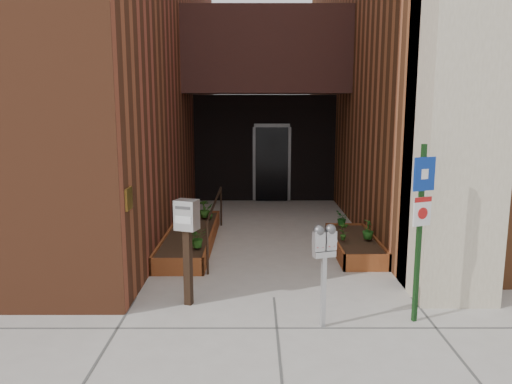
{
  "coord_description": "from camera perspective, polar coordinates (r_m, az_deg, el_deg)",
  "views": [
    {
      "loc": [
        -0.27,
        -6.84,
        2.79
      ],
      "look_at": [
        -0.26,
        1.8,
        1.23
      ],
      "focal_mm": 35.0,
      "sensor_mm": 36.0,
      "label": 1
    }
  ],
  "objects": [
    {
      "name": "shrub_right_c",
      "position": [
        10.36,
        9.8,
        -2.96
      ],
      "size": [
        0.32,
        0.32,
        0.31
      ],
      "primitive_type": "imported",
      "rotation": [
        0.0,
        0.0,
        4.53
      ],
      "color": "#19581A",
      "rests_on": "planter_right"
    },
    {
      "name": "architecture",
      "position": [
        13.91,
        0.28,
        19.28
      ],
      "size": [
        20.0,
        14.6,
        10.0
      ],
      "color": "brown",
      "rests_on": "ground"
    },
    {
      "name": "shrub_right_b",
      "position": [
        9.28,
        9.99,
        -4.41
      ],
      "size": [
        0.19,
        0.19,
        0.34
      ],
      "primitive_type": "imported",
      "rotation": [
        0.0,
        0.0,
        3.1
      ],
      "color": "#2A611B",
      "rests_on": "planter_right"
    },
    {
      "name": "planter_left",
      "position": [
        9.98,
        -7.49,
        -5.3
      ],
      "size": [
        0.9,
        3.6,
        0.3
      ],
      "color": "brown",
      "rests_on": "ground"
    },
    {
      "name": "planter_right",
      "position": [
        9.6,
        11.2,
        -6.04
      ],
      "size": [
        0.8,
        2.2,
        0.3
      ],
      "color": "brown",
      "rests_on": "ground"
    },
    {
      "name": "shrub_left_b",
      "position": [
        9.95,
        -7.36,
        -3.23
      ],
      "size": [
        0.29,
        0.29,
        0.38
      ],
      "primitive_type": "imported",
      "rotation": [
        0.0,
        0.0,
        2.16
      ],
      "color": "#1C631D",
      "rests_on": "planter_left"
    },
    {
      "name": "shrub_left_d",
      "position": [
        10.84,
        -5.28,
        -2.19
      ],
      "size": [
        0.2,
        0.2,
        0.34
      ],
      "primitive_type": "imported",
      "rotation": [
        0.0,
        0.0,
        4.87
      ],
      "color": "#1C5618",
      "rests_on": "planter_left"
    },
    {
      "name": "sign_post",
      "position": [
        6.53,
        18.34,
        -2.52
      ],
      "size": [
        0.3,
        0.14,
        2.29
      ],
      "color": "#133513",
      "rests_on": "ground"
    },
    {
      "name": "shrub_left_a",
      "position": [
        8.75,
        -6.69,
        -5.19
      ],
      "size": [
        0.42,
        0.42,
        0.35
      ],
      "primitive_type": "imported",
      "rotation": [
        0.0,
        0.0,
        0.49
      ],
      "color": "#255B1A",
      "rests_on": "planter_left"
    },
    {
      "name": "handrail",
      "position": [
        9.74,
        -4.69,
        -1.93
      ],
      "size": [
        0.04,
        3.34,
        0.9
      ],
      "color": "black",
      "rests_on": "ground"
    },
    {
      "name": "shrub_left_c",
      "position": [
        10.97,
        -5.94,
        -1.92
      ],
      "size": [
        0.27,
        0.27,
        0.39
      ],
      "primitive_type": "imported",
      "rotation": [
        0.0,
        0.0,
        3.43
      ],
      "color": "#295819",
      "rests_on": "planter_left"
    },
    {
      "name": "parking_meter",
      "position": [
        6.21,
        7.82,
        -6.38
      ],
      "size": [
        0.31,
        0.19,
        1.32
      ],
      "color": "#B6B6B9",
      "rests_on": "ground"
    },
    {
      "name": "payment_dropbox",
      "position": [
        6.89,
        -7.89,
        -4.29
      ],
      "size": [
        0.35,
        0.31,
        1.49
      ],
      "color": "black",
      "rests_on": "ground"
    },
    {
      "name": "ground",
      "position": [
        7.39,
        2.04,
        -11.96
      ],
      "size": [
        80.0,
        80.0,
        0.0
      ],
      "primitive_type": "plane",
      "color": "#9E9991",
      "rests_on": "ground"
    },
    {
      "name": "shrub_right_a",
      "position": [
        9.44,
        12.7,
        -4.19
      ],
      "size": [
        0.22,
        0.22,
        0.36
      ],
      "primitive_type": "imported",
      "rotation": [
        0.0,
        0.0,
        1.47
      ],
      "color": "#215E1B",
      "rests_on": "planter_right"
    }
  ]
}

